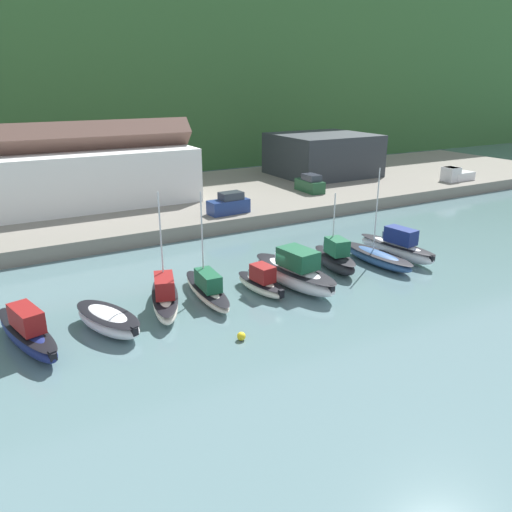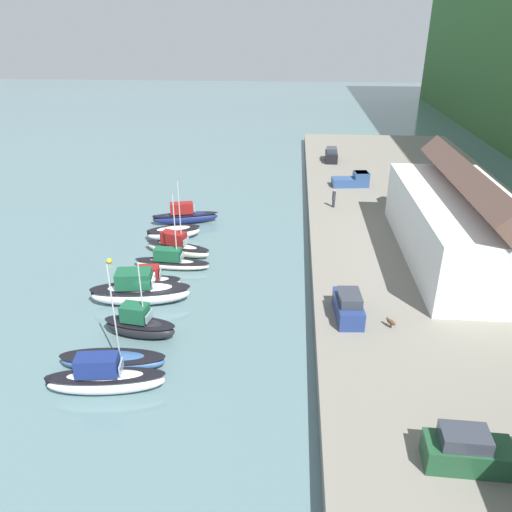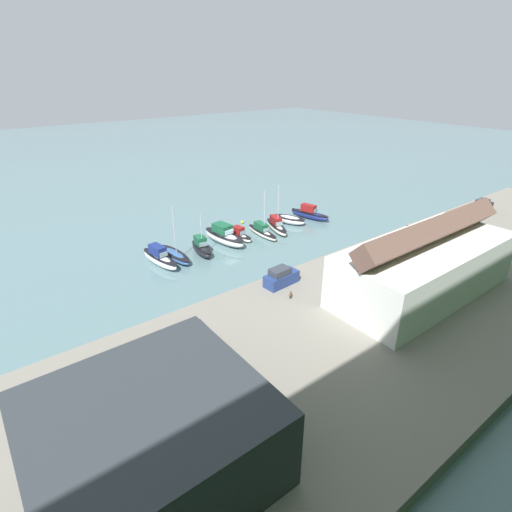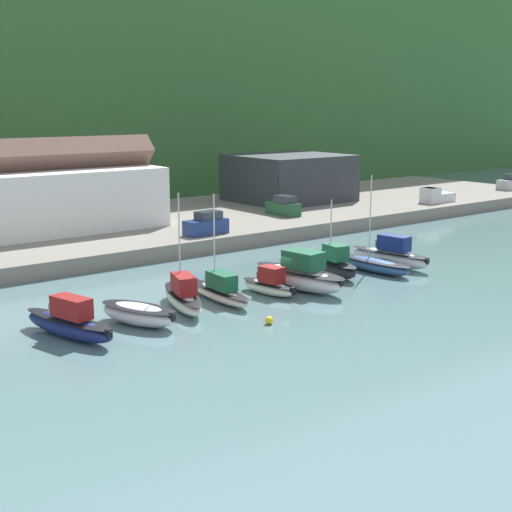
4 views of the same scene
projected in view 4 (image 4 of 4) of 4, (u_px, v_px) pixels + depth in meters
The scene contains 19 objects.
ground_plane at pixel (288, 287), 53.16m from camera, with size 320.00×320.00×0.00m, color slate.
quay_promenade at pixel (122, 229), 73.28m from camera, with size 122.71×26.27×1.37m.
harbor_clubhouse at pixel (45, 197), 67.67m from camera, with size 22.51×9.08×8.92m.
yacht_club_building at pixel (289, 178), 89.46m from camera, with size 13.13×11.92×5.73m.
moored_boat_0 at pixel (69, 323), 41.51m from camera, with size 3.42×7.71×2.50m.
moored_boat_1 at pixel (139, 314), 43.96m from camera, with size 3.95×6.08×1.32m.
moored_boat_2 at pixel (183, 296), 47.31m from camera, with size 3.66×7.22×7.70m.
moored_boat_3 at pixel (219, 291), 49.26m from camera, with size 1.97×7.31×7.40m.
moored_boat_4 at pixel (270, 285), 50.89m from camera, with size 2.22×5.07×2.08m.
moored_boat_5 at pixel (300, 275), 52.15m from camera, with size 3.57×8.50×2.96m.
moored_boat_6 at pixel (334, 265), 56.03m from camera, with size 2.56×5.74×6.09m.
moored_boat_7 at pixel (374, 264), 57.82m from camera, with size 2.31×7.32×7.82m.
moored_boat_8 at pixel (391, 255), 59.43m from camera, with size 2.73×7.72×2.72m.
parked_car_1 at pixel (284, 207), 78.15m from camera, with size 1.95×4.26×2.16m.
parked_car_2 at pixel (206, 225), 66.63m from camera, with size 4.31×2.06×2.16m.
parked_car_3 at pixel (510, 183), 101.40m from camera, with size 4.24×1.89×2.16m.
pickup_truck_1 at pixel (435, 196), 87.97m from camera, with size 4.73×2.00×1.90m.
dog_on_quay at pixel (200, 224), 69.71m from camera, with size 0.81×0.73×0.68m.
mooring_buoy_0 at pixel (269, 320), 44.12m from camera, with size 0.51×0.51×0.51m.
Camera 4 is at (-33.53, -39.15, 13.45)m, focal length 50.00 mm.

